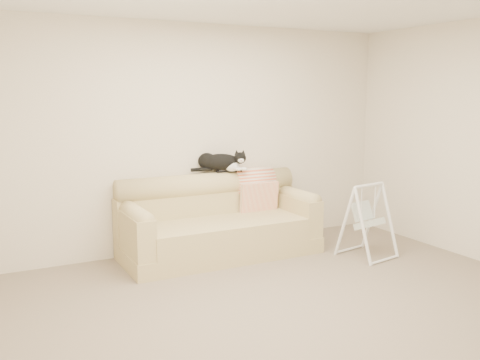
# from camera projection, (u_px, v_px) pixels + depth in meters

# --- Properties ---
(ground_plane) EXTENTS (5.00, 5.00, 0.00)m
(ground_plane) POSITION_uv_depth(u_px,v_px,m) (289.00, 304.00, 4.67)
(ground_plane) COLOR #716252
(ground_plane) RESTS_ON ground
(room_shell) EXTENTS (5.04, 4.04, 2.60)m
(room_shell) POSITION_uv_depth(u_px,v_px,m) (292.00, 129.00, 4.42)
(room_shell) COLOR beige
(room_shell) RESTS_ON ground
(sofa) EXTENTS (2.20, 0.93, 0.90)m
(sofa) POSITION_uv_depth(u_px,v_px,m) (217.00, 224.00, 6.06)
(sofa) COLOR tan
(sofa) RESTS_ON ground
(remote_a) EXTENTS (0.19, 0.08, 0.03)m
(remote_a) POSITION_uv_depth(u_px,v_px,m) (223.00, 171.00, 6.28)
(remote_a) COLOR black
(remote_a) RESTS_ON sofa
(remote_b) EXTENTS (0.18, 0.08, 0.02)m
(remote_b) POSITION_uv_depth(u_px,v_px,m) (234.00, 171.00, 6.30)
(remote_b) COLOR black
(remote_b) RESTS_ON sofa
(tuxedo_cat) EXTENTS (0.65, 0.44, 0.26)m
(tuxedo_cat) POSITION_uv_depth(u_px,v_px,m) (221.00, 162.00, 6.26)
(tuxedo_cat) COLOR black
(tuxedo_cat) RESTS_ON sofa
(throw_blanket) EXTENTS (0.49, 0.38, 0.58)m
(throw_blanket) POSITION_uv_depth(u_px,v_px,m) (253.00, 184.00, 6.46)
(throw_blanket) COLOR #E56237
(throw_blanket) RESTS_ON sofa
(baby_swing) EXTENTS (0.59, 0.62, 0.83)m
(baby_swing) POSITION_uv_depth(u_px,v_px,m) (367.00, 220.00, 5.96)
(baby_swing) COLOR white
(baby_swing) RESTS_ON ground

